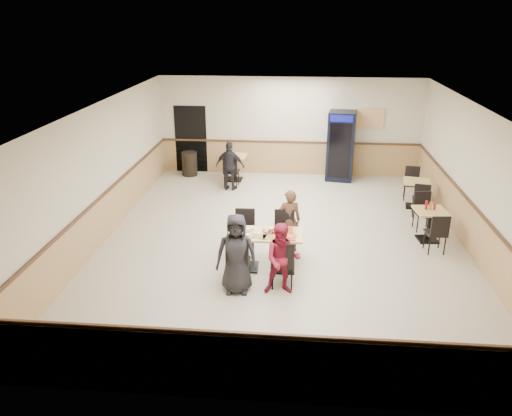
# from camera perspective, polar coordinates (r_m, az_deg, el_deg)

# --- Properties ---
(ground) EXTENTS (10.00, 10.00, 0.00)m
(ground) POSITION_cam_1_polar(r_m,az_deg,el_deg) (11.25, 3.05, -3.73)
(ground) COLOR beige
(ground) RESTS_ON ground
(room_shell) EXTENTS (10.00, 10.00, 10.00)m
(room_shell) POSITION_cam_1_polar(r_m,az_deg,el_deg) (13.48, 11.09, 2.89)
(room_shell) COLOR silver
(room_shell) RESTS_ON ground
(main_table) EXTENTS (1.46, 0.75, 0.78)m
(main_table) POSITION_cam_1_polar(r_m,az_deg,el_deg) (9.84, 1.02, -4.28)
(main_table) COLOR black
(main_table) RESTS_ON ground
(main_chairs) EXTENTS (1.31, 1.72, 0.98)m
(main_chairs) POSITION_cam_1_polar(r_m,az_deg,el_deg) (9.85, 0.72, -4.40)
(main_chairs) COLOR black
(main_chairs) RESTS_ON ground
(diner_woman_left) EXTENTS (0.77, 0.53, 1.51)m
(diner_woman_left) POSITION_cam_1_polar(r_m,az_deg,el_deg) (8.98, -2.26, -5.25)
(diner_woman_left) COLOR black
(diner_woman_left) RESTS_ON ground
(diner_woman_right) EXTENTS (0.69, 0.56, 1.36)m
(diner_woman_right) POSITION_cam_1_polar(r_m,az_deg,el_deg) (8.97, 3.05, -5.87)
(diner_woman_right) COLOR maroon
(diner_woman_right) RESTS_ON ground
(diner_man_opposite) EXTENTS (0.54, 0.40, 1.37)m
(diner_man_opposite) POSITION_cam_1_polar(r_m,az_deg,el_deg) (10.56, 3.81, -1.45)
(diner_man_opposite) COLOR #503322
(diner_man_opposite) RESTS_ON ground
(lone_diner) EXTENTS (0.87, 0.45, 1.41)m
(lone_diner) POSITION_cam_1_polar(r_m,az_deg,el_deg) (14.23, -2.98, 4.81)
(lone_diner) COLOR black
(lone_diner) RESTS_ON ground
(tabletop_clutter) EXTENTS (1.25, 0.65, 0.12)m
(tabletop_clutter) POSITION_cam_1_polar(r_m,az_deg,el_deg) (9.66, 1.34, -2.91)
(tabletop_clutter) COLOR red
(tabletop_clutter) RESTS_ON main_table
(side_table_near) EXTENTS (0.74, 0.74, 0.72)m
(side_table_near) POSITION_cam_1_polar(r_m,az_deg,el_deg) (11.72, 19.22, -1.35)
(side_table_near) COLOR black
(side_table_near) RESTS_ON ground
(side_table_near_chair_south) EXTENTS (0.46, 0.46, 0.92)m
(side_table_near_chair_south) POSITION_cam_1_polar(r_m,az_deg,el_deg) (11.22, 19.87, -2.60)
(side_table_near_chair_south) COLOR black
(side_table_near_chair_south) RESTS_ON ground
(side_table_near_chair_north) EXTENTS (0.46, 0.46, 0.92)m
(side_table_near_chair_north) POSITION_cam_1_polar(r_m,az_deg,el_deg) (12.25, 18.61, -0.40)
(side_table_near_chair_north) COLOR black
(side_table_near_chair_north) RESTS_ON ground
(side_table_far) EXTENTS (0.78, 0.78, 0.72)m
(side_table_far) POSITION_cam_1_polar(r_m,az_deg,el_deg) (13.62, 17.83, 1.99)
(side_table_far) COLOR black
(side_table_far) RESTS_ON ground
(side_table_far_chair_south) EXTENTS (0.49, 0.49, 0.92)m
(side_table_far_chair_south) POSITION_cam_1_polar(r_m,az_deg,el_deg) (13.10, 18.32, 1.05)
(side_table_far_chair_south) COLOR black
(side_table_far_chair_south) RESTS_ON ground
(side_table_far_chair_north) EXTENTS (0.49, 0.49, 0.92)m
(side_table_far_chair_north) POSITION_cam_1_polar(r_m,az_deg,el_deg) (14.16, 17.35, 2.69)
(side_table_far_chair_north) COLOR black
(side_table_far_chair_north) RESTS_ON ground
(condiment_caddy) EXTENTS (0.23, 0.06, 0.20)m
(condiment_caddy) POSITION_cam_1_polar(r_m,az_deg,el_deg) (11.64, 19.22, 0.25)
(condiment_caddy) COLOR #B00C19
(condiment_caddy) RESTS_ON side_table_near
(back_table) EXTENTS (0.76, 0.76, 0.78)m
(back_table) POSITION_cam_1_polar(r_m,az_deg,el_deg) (15.12, -2.51, 5.08)
(back_table) COLOR black
(back_table) RESTS_ON ground
(back_table_chair_lone) EXTENTS (0.47, 0.47, 0.99)m
(back_table_chair_lone) POSITION_cam_1_polar(r_m,az_deg,el_deg) (14.54, -2.83, 4.30)
(back_table_chair_lone) COLOR black
(back_table_chair_lone) RESTS_ON ground
(pepsi_cooler) EXTENTS (0.89, 0.89, 2.07)m
(pepsi_cooler) POSITION_cam_1_polar(r_m,az_deg,el_deg) (15.29, 9.66, 7.00)
(pepsi_cooler) COLOR black
(pepsi_cooler) RESTS_ON ground
(trash_bin) EXTENTS (0.47, 0.47, 0.74)m
(trash_bin) POSITION_cam_1_polar(r_m,az_deg,el_deg) (15.74, -7.60, 5.03)
(trash_bin) COLOR black
(trash_bin) RESTS_ON ground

